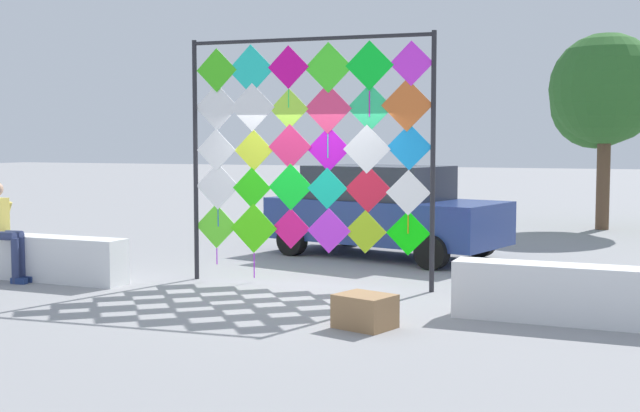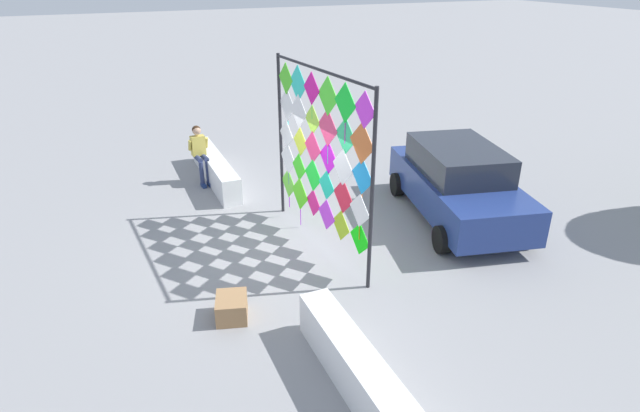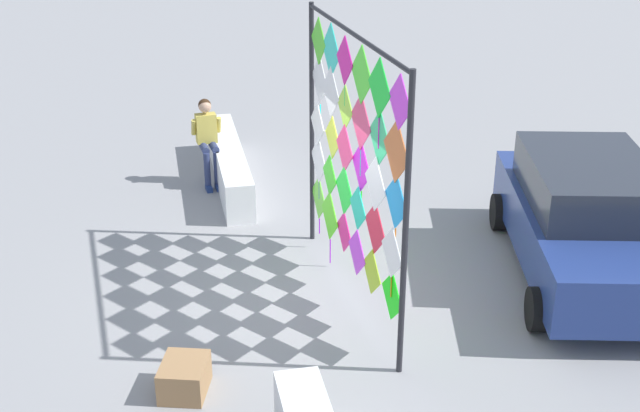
{
  "view_description": "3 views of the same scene",
  "coord_description": "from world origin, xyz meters",
  "px_view_note": "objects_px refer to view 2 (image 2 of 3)",
  "views": [
    {
      "loc": [
        4.77,
        -10.3,
        2.08
      ],
      "look_at": [
        0.37,
        0.17,
        1.21
      ],
      "focal_mm": 45.94,
      "sensor_mm": 36.0,
      "label": 1
    },
    {
      "loc": [
        8.79,
        -3.19,
        5.34
      ],
      "look_at": [
        0.53,
        0.39,
        1.14
      ],
      "focal_mm": 29.41,
      "sensor_mm": 36.0,
      "label": 2
    },
    {
      "loc": [
        9.69,
        -1.79,
        5.85
      ],
      "look_at": [
        0.3,
        0.14,
        1.51
      ],
      "focal_mm": 47.44,
      "sensor_mm": 36.0,
      "label": 3
    }
  ],
  "objects_px": {
    "kite_display_rack": "(320,148)",
    "cardboard_box_large": "(232,307)",
    "parked_car": "(458,182)",
    "seated_vendor": "(200,150)"
  },
  "relations": [
    {
      "from": "kite_display_rack",
      "to": "cardboard_box_large",
      "type": "height_order",
      "value": "kite_display_rack"
    },
    {
      "from": "kite_display_rack",
      "to": "cardboard_box_large",
      "type": "distance_m",
      "value": 3.46
    },
    {
      "from": "parked_car",
      "to": "seated_vendor",
      "type": "bearing_deg",
      "value": -131.79
    },
    {
      "from": "seated_vendor",
      "to": "kite_display_rack",
      "type": "bearing_deg",
      "value": 19.37
    },
    {
      "from": "parked_car",
      "to": "cardboard_box_large",
      "type": "xyz_separation_m",
      "value": [
        1.67,
        -5.68,
        -0.66
      ]
    },
    {
      "from": "seated_vendor",
      "to": "parked_car",
      "type": "relative_size",
      "value": 0.33
    },
    {
      "from": "kite_display_rack",
      "to": "seated_vendor",
      "type": "height_order",
      "value": "kite_display_rack"
    },
    {
      "from": "parked_car",
      "to": "cardboard_box_large",
      "type": "distance_m",
      "value": 5.96
    },
    {
      "from": "kite_display_rack",
      "to": "seated_vendor",
      "type": "relative_size",
      "value": 2.42
    },
    {
      "from": "kite_display_rack",
      "to": "parked_car",
      "type": "bearing_deg",
      "value": 89.37
    }
  ]
}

